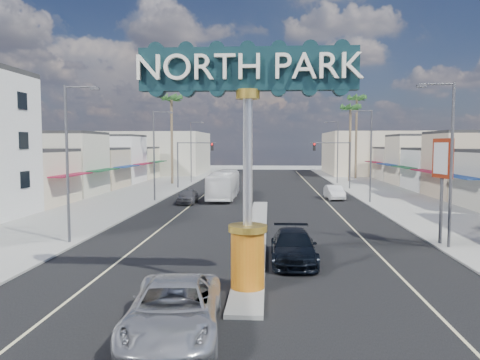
# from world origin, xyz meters

# --- Properties ---
(ground) EXTENTS (160.00, 160.00, 0.00)m
(ground) POSITION_xyz_m (0.00, 30.00, 0.00)
(ground) COLOR gray
(ground) RESTS_ON ground
(road) EXTENTS (20.00, 120.00, 0.01)m
(road) POSITION_xyz_m (0.00, 30.00, 0.01)
(road) COLOR black
(road) RESTS_ON ground
(median_island) EXTENTS (1.30, 30.00, 0.16)m
(median_island) POSITION_xyz_m (0.00, 14.00, 0.08)
(median_island) COLOR gray
(median_island) RESTS_ON ground
(sidewalk_left) EXTENTS (8.00, 120.00, 0.12)m
(sidewalk_left) POSITION_xyz_m (-14.00, 30.00, 0.06)
(sidewalk_left) COLOR gray
(sidewalk_left) RESTS_ON ground
(sidewalk_right) EXTENTS (8.00, 120.00, 0.12)m
(sidewalk_right) POSITION_xyz_m (14.00, 30.00, 0.06)
(sidewalk_right) COLOR gray
(sidewalk_right) RESTS_ON ground
(storefront_row_left) EXTENTS (12.00, 42.00, 6.00)m
(storefront_row_left) POSITION_xyz_m (-24.00, 43.00, 3.00)
(storefront_row_left) COLOR beige
(storefront_row_left) RESTS_ON ground
(storefront_row_right) EXTENTS (12.00, 42.00, 6.00)m
(storefront_row_right) POSITION_xyz_m (24.00, 43.00, 3.00)
(storefront_row_right) COLOR #B7B29E
(storefront_row_right) RESTS_ON ground
(backdrop_far_left) EXTENTS (20.00, 20.00, 8.00)m
(backdrop_far_left) POSITION_xyz_m (-22.00, 75.00, 4.00)
(backdrop_far_left) COLOR #B7B29E
(backdrop_far_left) RESTS_ON ground
(backdrop_far_right) EXTENTS (20.00, 20.00, 8.00)m
(backdrop_far_right) POSITION_xyz_m (22.00, 75.00, 4.00)
(backdrop_far_right) COLOR beige
(backdrop_far_right) RESTS_ON ground
(gateway_sign) EXTENTS (8.20, 1.50, 9.15)m
(gateway_sign) POSITION_xyz_m (0.00, 1.98, 5.93)
(gateway_sign) COLOR #D85610
(gateway_sign) RESTS_ON median_island
(traffic_signal_left) EXTENTS (5.09, 0.45, 6.00)m
(traffic_signal_left) POSITION_xyz_m (-9.18, 43.99, 4.27)
(traffic_signal_left) COLOR #47474C
(traffic_signal_left) RESTS_ON ground
(traffic_signal_right) EXTENTS (5.09, 0.45, 6.00)m
(traffic_signal_right) POSITION_xyz_m (9.18, 43.99, 4.27)
(traffic_signal_right) COLOR #47474C
(traffic_signal_right) RESTS_ON ground
(streetlight_l_near) EXTENTS (2.03, 0.22, 9.00)m
(streetlight_l_near) POSITION_xyz_m (-10.43, 10.00, 5.07)
(streetlight_l_near) COLOR #47474C
(streetlight_l_near) RESTS_ON ground
(streetlight_l_mid) EXTENTS (2.03, 0.22, 9.00)m
(streetlight_l_mid) POSITION_xyz_m (-10.43, 30.00, 5.07)
(streetlight_l_mid) COLOR #47474C
(streetlight_l_mid) RESTS_ON ground
(streetlight_l_far) EXTENTS (2.03, 0.22, 9.00)m
(streetlight_l_far) POSITION_xyz_m (-10.43, 52.00, 5.07)
(streetlight_l_far) COLOR #47474C
(streetlight_l_far) RESTS_ON ground
(streetlight_r_near) EXTENTS (2.03, 0.22, 9.00)m
(streetlight_r_near) POSITION_xyz_m (10.43, 10.00, 5.07)
(streetlight_r_near) COLOR #47474C
(streetlight_r_near) RESTS_ON ground
(streetlight_r_mid) EXTENTS (2.03, 0.22, 9.00)m
(streetlight_r_mid) POSITION_xyz_m (10.43, 30.00, 5.07)
(streetlight_r_mid) COLOR #47474C
(streetlight_r_mid) RESTS_ON ground
(streetlight_r_far) EXTENTS (2.03, 0.22, 9.00)m
(streetlight_r_far) POSITION_xyz_m (10.43, 52.00, 5.07)
(streetlight_r_far) COLOR #47474C
(streetlight_r_far) RESTS_ON ground
(palm_left_far) EXTENTS (2.60, 2.60, 13.10)m
(palm_left_far) POSITION_xyz_m (-13.00, 50.00, 11.50)
(palm_left_far) COLOR brown
(palm_left_far) RESTS_ON ground
(palm_right_mid) EXTENTS (2.60, 2.60, 12.10)m
(palm_right_mid) POSITION_xyz_m (13.00, 56.00, 10.60)
(palm_right_mid) COLOR brown
(palm_right_mid) RESTS_ON ground
(palm_right_far) EXTENTS (2.60, 2.60, 14.10)m
(palm_right_far) POSITION_xyz_m (15.00, 62.00, 12.39)
(palm_right_far) COLOR brown
(palm_right_far) RESTS_ON ground
(suv_left) EXTENTS (3.18, 6.05, 1.62)m
(suv_left) POSITION_xyz_m (-2.00, -2.36, 0.81)
(suv_left) COLOR #BABBBF
(suv_left) RESTS_ON ground
(suv_right) EXTENTS (2.17, 5.29, 1.53)m
(suv_right) POSITION_xyz_m (2.00, 6.66, 0.77)
(suv_right) COLOR black
(suv_right) RESTS_ON ground
(car_parked_left) EXTENTS (1.77, 4.26, 1.44)m
(car_parked_left) POSITION_xyz_m (-7.04, 28.71, 0.72)
(car_parked_left) COLOR #5C5C60
(car_parked_left) RESTS_ON ground
(car_parked_right) EXTENTS (1.81, 4.51, 1.46)m
(car_parked_right) POSITION_xyz_m (7.59, 33.07, 0.73)
(car_parked_right) COLOR silver
(car_parked_right) RESTS_ON ground
(city_bus) EXTENTS (2.60, 10.48, 2.91)m
(city_bus) POSITION_xyz_m (-3.94, 32.87, 1.45)
(city_bus) COLOR white
(city_bus) RESTS_ON ground
(bank_pylon_sign) EXTENTS (0.53, 1.86, 5.92)m
(bank_pylon_sign) POSITION_xyz_m (10.49, 11.01, 4.59)
(bank_pylon_sign) COLOR #47474C
(bank_pylon_sign) RESTS_ON sidewalk_right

